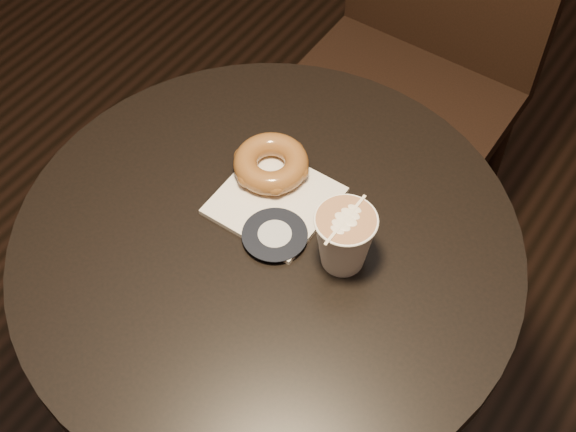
{
  "coord_description": "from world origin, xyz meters",
  "views": [
    {
      "loc": [
        0.38,
        -0.49,
        1.64
      ],
      "look_at": [
        0.01,
        0.03,
        0.79
      ],
      "focal_mm": 50.0,
      "sensor_mm": 36.0,
      "label": 1
    }
  ],
  "objects_px": {
    "chair": "(422,36)",
    "doughnut": "(271,163)",
    "pastry_bag": "(275,201)",
    "latte_cup": "(344,240)",
    "cafe_table": "(269,314)"
  },
  "relations": [
    {
      "from": "cafe_table",
      "to": "doughnut",
      "type": "distance_m",
      "value": 0.25
    },
    {
      "from": "cafe_table",
      "to": "pastry_bag",
      "type": "distance_m",
      "value": 0.21
    },
    {
      "from": "cafe_table",
      "to": "chair",
      "type": "distance_m",
      "value": 0.65
    },
    {
      "from": "pastry_bag",
      "to": "chair",
      "type": "bearing_deg",
      "value": 95.98
    },
    {
      "from": "chair",
      "to": "doughnut",
      "type": "height_order",
      "value": "chair"
    },
    {
      "from": "cafe_table",
      "to": "doughnut",
      "type": "relative_size",
      "value": 6.97
    },
    {
      "from": "cafe_table",
      "to": "latte_cup",
      "type": "distance_m",
      "value": 0.27
    },
    {
      "from": "chair",
      "to": "doughnut",
      "type": "distance_m",
      "value": 0.57
    },
    {
      "from": "pastry_bag",
      "to": "doughnut",
      "type": "distance_m",
      "value": 0.06
    },
    {
      "from": "pastry_bag",
      "to": "latte_cup",
      "type": "distance_m",
      "value": 0.14
    },
    {
      "from": "doughnut",
      "to": "latte_cup",
      "type": "xyz_separation_m",
      "value": [
        0.16,
        -0.06,
        0.02
      ]
    },
    {
      "from": "doughnut",
      "to": "latte_cup",
      "type": "bearing_deg",
      "value": -21.56
    },
    {
      "from": "pastry_bag",
      "to": "doughnut",
      "type": "bearing_deg",
      "value": 130.58
    },
    {
      "from": "doughnut",
      "to": "chair",
      "type": "bearing_deg",
      "value": 93.61
    },
    {
      "from": "cafe_table",
      "to": "doughnut",
      "type": "bearing_deg",
      "value": 122.36
    }
  ]
}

